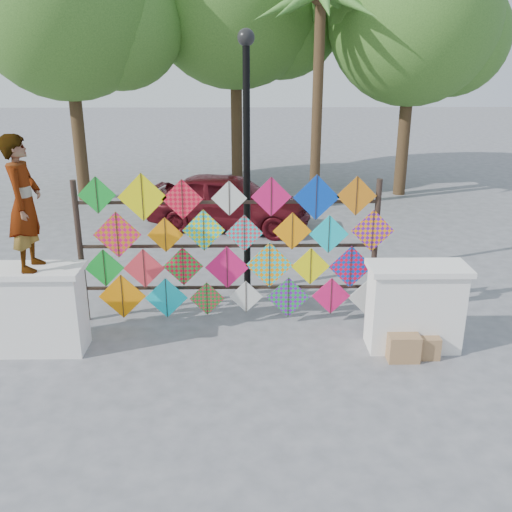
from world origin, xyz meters
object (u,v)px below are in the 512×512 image
(kite_rack, at_px, (233,250))
(lamppost, at_px, (247,141))
(sedan, at_px, (229,201))
(vendor_woman, at_px, (24,203))

(kite_rack, bearing_deg, lamppost, 80.12)
(kite_rack, distance_m, lamppost, 1.96)
(kite_rack, height_order, sedan, kite_rack)
(sedan, xyz_separation_m, lamppost, (0.43, -3.95, 2.01))
(vendor_woman, distance_m, lamppost, 3.73)
(kite_rack, height_order, vendor_woman, vendor_woman)
(sedan, distance_m, lamppost, 4.45)
(kite_rack, distance_m, vendor_woman, 3.06)
(kite_rack, relative_size, lamppost, 1.10)
(kite_rack, xyz_separation_m, lamppost, (0.22, 1.27, 1.48))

